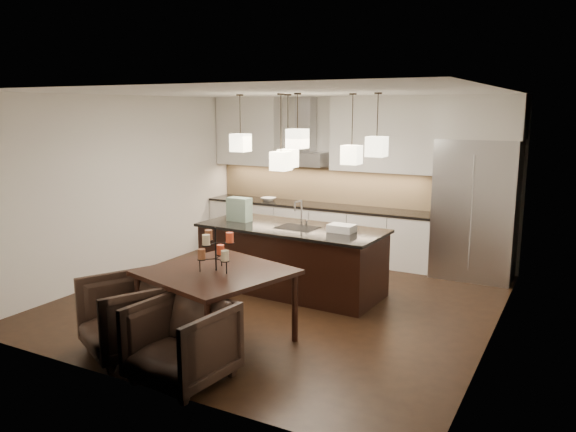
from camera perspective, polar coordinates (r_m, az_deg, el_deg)
The scene contains 37 objects.
floor at distance 7.82m, azimuth -0.70°, elevation -8.62°, with size 5.50×5.50×0.02m, color black.
ceiling at distance 7.37m, azimuth -0.75°, elevation 12.51°, with size 5.50×5.50×0.02m, color white.
wall_back at distance 9.95m, azimuth 7.02°, elevation 3.88°, with size 5.50×0.02×2.80m, color silver.
wall_front at distance 5.27m, azimuth -15.45°, elevation -2.70°, with size 5.50×0.02×2.80m, color silver.
wall_left at distance 9.11m, azimuth -16.11°, elevation 2.89°, with size 0.02×5.50×2.80m, color silver.
wall_right at distance 6.60m, azimuth 20.71°, elevation -0.31°, with size 0.02×5.50×2.80m, color silver.
refrigerator at distance 9.07m, azimuth 18.52°, elevation 0.64°, with size 1.20×0.72×2.15m, color #B7B7BA.
fridge_panel at distance 8.95m, azimuth 19.07°, elevation 9.50°, with size 1.26×0.72×0.65m, color silver.
lower_cabinets at distance 10.05m, azimuth 2.89°, elevation -1.53°, with size 4.21×0.62×0.88m, color silver.
countertop at distance 9.96m, azimuth 2.91°, elevation 1.05°, with size 4.21×0.66×0.04m, color black.
backsplash at distance 10.18m, azimuth 3.66°, elevation 3.16°, with size 4.21×0.02×0.63m, color tan.
upper_cab_left at distance 10.66m, azimuth -3.96°, elevation 8.58°, with size 1.25×0.35×1.25m, color silver.
upper_cab_right at distance 9.52m, azimuth 9.84°, elevation 8.17°, with size 1.86×0.35×1.25m, color silver.
hood_canopy at distance 10.03m, azimuth 1.53°, elevation 5.85°, with size 0.90×0.52×0.24m, color #B7B7BA.
hood_chimney at distance 10.09m, azimuth 1.83°, elevation 9.30°, with size 0.30×0.28×0.96m, color #B7B7BA.
fruit_bowl at distance 10.35m, azimuth -2.01°, elevation 1.72°, with size 0.26×0.26×0.06m, color silver.
island_body at distance 8.08m, azimuth 0.36°, elevation -4.52°, with size 2.58×1.03×0.91m, color black.
island_top at distance 7.97m, azimuth 0.36°, elevation -1.23°, with size 2.66×1.11×0.04m, color black.
faucet at distance 7.97m, azimuth 1.38°, elevation 0.35°, with size 0.10×0.25×0.39m, color silver, non-canonical shape.
tote_bag at distance 8.37m, azimuth -4.97°, elevation 0.68°, with size 0.35×0.19×0.35m, color #17482D.
food_container at distance 7.65m, azimuth 5.48°, elevation -1.25°, with size 0.35×0.25×0.10m, color silver.
dining_table at distance 6.42m, azimuth -7.22°, elevation -9.09°, with size 1.39×1.39×0.84m, color black, non-canonical shape.
candelabra at distance 6.22m, azimuth -7.36°, elevation -3.34°, with size 0.40×0.40×0.49m, color black, non-canonical shape.
candle_a at distance 6.12m, azimuth -6.42°, elevation -4.02°, with size 0.08×0.08×0.11m, color beige.
candle_b at distance 6.37m, azimuth -6.86°, elevation -3.41°, with size 0.08×0.08×0.11m, color #E54B2A.
candle_c at distance 6.21m, azimuth -8.77°, elevation -3.84°, with size 0.08×0.08×0.11m, color brown.
candle_d at distance 6.16m, azimuth -5.95°, elevation -2.19°, with size 0.08×0.08×0.11m, color #E54B2A.
candle_e at distance 6.32m, azimuth -8.07°, elevation -1.91°, with size 0.08×0.08×0.11m, color brown.
candle_f at distance 6.09m, azimuth -8.32°, elevation -2.41°, with size 0.08×0.08×0.11m, color beige.
armchair_left at distance 6.33m, azimuth -15.86°, elevation -9.74°, with size 0.89×0.92×0.83m, color black.
armchair_right at distance 5.60m, azimuth -10.79°, elevation -12.52°, with size 0.85×0.87×0.79m, color black.
pendant_a at distance 8.35m, azimuth -4.85°, elevation 7.43°, with size 0.24×0.24×0.26m, color beige.
pendant_b at distance 8.22m, azimuth -0.01°, elevation 5.88°, with size 0.24×0.24×0.26m, color beige.
pendant_c at distance 7.63m, azimuth 0.96°, elevation 7.86°, with size 0.24×0.24×0.26m, color beige.
pendant_d at distance 7.83m, azimuth 6.49°, elevation 6.19°, with size 0.24×0.24×0.26m, color beige.
pendant_e at distance 7.42m, azimuth 8.99°, elevation 6.98°, with size 0.24×0.24×0.26m, color beige.
pendant_f at distance 7.81m, azimuth -0.72°, elevation 5.60°, with size 0.24×0.24×0.26m, color beige.
Camera 1 is at (3.57, -6.44, 2.61)m, focal length 35.00 mm.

